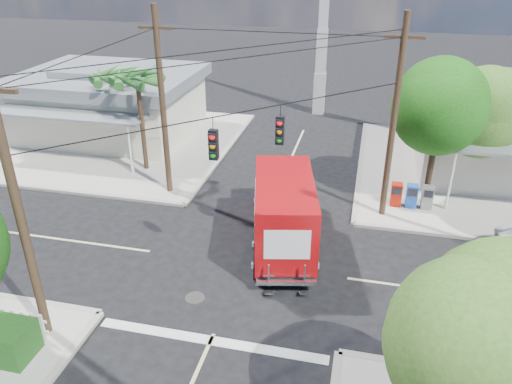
% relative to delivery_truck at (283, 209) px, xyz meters
% --- Properties ---
extents(ground, '(120.00, 120.00, 0.00)m').
position_rel_delivery_truck_xyz_m(ground, '(-1.16, -1.93, -1.60)').
color(ground, black).
rests_on(ground, ground).
extents(sidewalk_ne, '(14.12, 14.12, 0.14)m').
position_rel_delivery_truck_xyz_m(sidewalk_ne, '(9.72, 8.95, -1.53)').
color(sidewalk_ne, '#ABA69B').
rests_on(sidewalk_ne, ground).
extents(sidewalk_nw, '(14.12, 14.12, 0.14)m').
position_rel_delivery_truck_xyz_m(sidewalk_nw, '(-12.04, 8.95, -1.53)').
color(sidewalk_nw, '#ABA69B').
rests_on(sidewalk_nw, ground).
extents(road_markings, '(32.00, 32.00, 0.01)m').
position_rel_delivery_truck_xyz_m(road_markings, '(-1.16, -3.40, -1.59)').
color(road_markings, beige).
rests_on(road_markings, ground).
extents(building_nw, '(10.80, 10.20, 4.30)m').
position_rel_delivery_truck_xyz_m(building_nw, '(-13.16, 10.54, 0.62)').
color(building_nw, beige).
rests_on(building_nw, sidewalk_nw).
extents(radio_tower, '(0.80, 0.80, 17.00)m').
position_rel_delivery_truck_xyz_m(radio_tower, '(-0.66, 18.07, 4.04)').
color(radio_tower, silver).
rests_on(radio_tower, ground).
extents(tree_ne_front, '(4.21, 4.14, 6.66)m').
position_rel_delivery_truck_xyz_m(tree_ne_front, '(6.05, 4.83, 3.17)').
color(tree_ne_front, '#422D1C').
rests_on(tree_ne_front, sidewalk_ne).
extents(tree_ne_back, '(3.77, 3.66, 5.82)m').
position_rel_delivery_truck_xyz_m(tree_ne_back, '(8.65, 7.03, 2.59)').
color(tree_ne_back, '#422D1C').
rests_on(tree_ne_back, sidewalk_ne).
extents(tree_se, '(3.67, 3.54, 5.62)m').
position_rel_delivery_truck_xyz_m(tree_se, '(5.85, -9.17, 2.44)').
color(tree_se, '#422D1C').
rests_on(tree_se, sidewalk_se).
extents(palm_nw_front, '(3.01, 3.08, 5.59)m').
position_rel_delivery_truck_xyz_m(palm_nw_front, '(-8.66, 5.57, 3.44)').
color(palm_nw_front, '#422D1C').
rests_on(palm_nw_front, sidewalk_nw).
extents(palm_nw_back, '(3.01, 3.08, 5.19)m').
position_rel_delivery_truck_xyz_m(palm_nw_back, '(-10.66, 7.07, 3.07)').
color(palm_nw_back, '#422D1C').
rests_on(palm_nw_back, sidewalk_nw).
extents(utility_poles, '(12.00, 10.68, 9.00)m').
position_rel_delivery_truck_xyz_m(utility_poles, '(-2.75, -0.32, 3.08)').
color(utility_poles, '#473321').
rests_on(utility_poles, ground).
extents(vending_boxes, '(1.90, 0.50, 1.10)m').
position_rel_delivery_truck_xyz_m(vending_boxes, '(5.34, 4.27, -0.91)').
color(vending_boxes, '#A31608').
rests_on(vending_boxes, sidewalk_ne).
extents(delivery_truck, '(3.67, 7.55, 3.15)m').
position_rel_delivery_truck_xyz_m(delivery_truck, '(0.00, 0.00, 0.00)').
color(delivery_truck, black).
rests_on(delivery_truck, ground).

